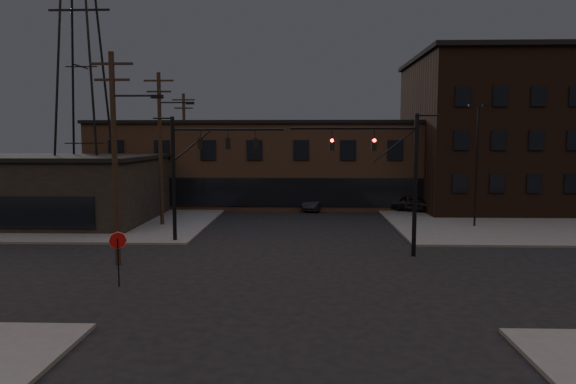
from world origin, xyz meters
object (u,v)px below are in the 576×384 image
(traffic_signal_far, at_px, (193,164))
(parked_car_lot_b, at_px, (515,201))
(stop_sign, at_px, (118,246))
(parked_car_lot_a, at_px, (414,203))
(traffic_signal_near, at_px, (395,169))
(car_crossing, at_px, (316,203))

(traffic_signal_far, xyz_separation_m, parked_car_lot_b, (26.74, 15.99, -4.15))
(traffic_signal_far, height_order, stop_sign, traffic_signal_far)
(stop_sign, bearing_deg, parked_car_lot_b, 42.83)
(traffic_signal_far, height_order, parked_car_lot_a, traffic_signal_far)
(traffic_signal_near, bearing_deg, parked_car_lot_a, 74.56)
(parked_car_lot_b, bearing_deg, stop_sign, 126.84)
(traffic_signal_far, bearing_deg, traffic_signal_near, -16.17)
(parked_car_lot_a, distance_m, parked_car_lot_b, 10.11)
(traffic_signal_far, relative_size, parked_car_lot_b, 1.62)
(traffic_signal_far, distance_m, stop_sign, 10.55)
(traffic_signal_far, bearing_deg, car_crossing, 61.51)
(stop_sign, bearing_deg, car_crossing, 69.34)
(parked_car_lot_b, distance_m, car_crossing, 18.64)
(traffic_signal_near, xyz_separation_m, stop_sign, (-13.36, -6.49, -3.09))
(stop_sign, relative_size, parked_car_lot_a, 0.58)
(parked_car_lot_a, xyz_separation_m, car_crossing, (-8.73, 1.14, -0.20))
(traffic_signal_near, height_order, parked_car_lot_b, traffic_signal_near)
(traffic_signal_near, bearing_deg, parked_car_lot_b, 53.05)
(traffic_signal_far, height_order, parked_car_lot_b, traffic_signal_far)
(car_crossing, bearing_deg, traffic_signal_far, -97.81)
(parked_car_lot_a, bearing_deg, stop_sign, 167.28)
(traffic_signal_near, height_order, traffic_signal_far, same)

